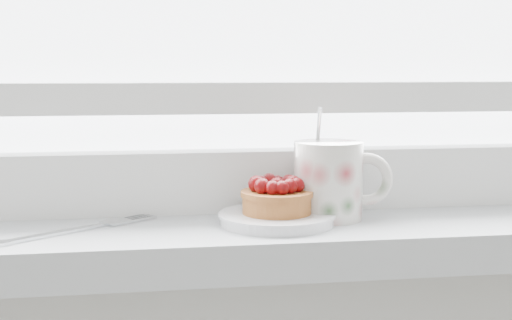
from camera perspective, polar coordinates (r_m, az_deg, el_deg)
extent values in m
cube|color=#B8BDBF|center=(0.77, -0.30, -6.41)|extent=(1.60, 0.20, 0.04)
cube|color=white|center=(0.83, -1.05, -1.57)|extent=(1.30, 0.05, 0.07)
cube|color=white|center=(0.82, -1.07, 5.00)|extent=(1.30, 0.04, 0.04)
cylinder|color=silver|center=(0.75, 1.67, -4.71)|extent=(0.12, 0.12, 0.01)
cylinder|color=brown|center=(0.75, 1.67, -3.38)|extent=(0.07, 0.07, 0.02)
cylinder|color=brown|center=(0.75, 1.68, -2.70)|extent=(0.08, 0.08, 0.01)
sphere|color=#460305|center=(0.75, 1.68, -2.00)|extent=(0.02, 0.02, 0.02)
sphere|color=#460305|center=(0.75, 2.98, -1.88)|extent=(0.02, 0.02, 0.02)
sphere|color=#460305|center=(0.76, 2.61, -1.77)|extent=(0.02, 0.02, 0.02)
sphere|color=#460305|center=(0.77, 1.70, -1.76)|extent=(0.01, 0.01, 0.01)
sphere|color=#460305|center=(0.76, 1.06, -1.72)|extent=(0.02, 0.02, 0.02)
sphere|color=#460305|center=(0.76, 0.36, -1.85)|extent=(0.02, 0.02, 0.02)
sphere|color=#460305|center=(0.75, 0.04, -1.93)|extent=(0.02, 0.02, 0.02)
sphere|color=#460305|center=(0.74, 0.50, -2.12)|extent=(0.02, 0.02, 0.02)
sphere|color=#460305|center=(0.73, 1.31, -2.25)|extent=(0.02, 0.02, 0.02)
sphere|color=#460305|center=(0.73, 2.09, -2.25)|extent=(0.02, 0.02, 0.02)
sphere|color=#460305|center=(0.74, 2.71, -2.14)|extent=(0.02, 0.02, 0.02)
sphere|color=#460305|center=(0.75, 3.31, -2.03)|extent=(0.02, 0.02, 0.02)
cylinder|color=silver|center=(0.78, 5.78, -1.64)|extent=(0.09, 0.09, 0.08)
cylinder|color=black|center=(0.77, 5.82, 1.20)|extent=(0.07, 0.07, 0.01)
torus|color=silver|center=(0.78, 8.80, -1.54)|extent=(0.06, 0.02, 0.06)
cylinder|color=silver|center=(0.79, 5.01, 2.37)|extent=(0.01, 0.02, 0.05)
cube|color=silver|center=(0.73, -16.52, -5.79)|extent=(0.09, 0.07, 0.00)
cube|color=silver|center=(0.76, -12.52, -5.13)|extent=(0.02, 0.02, 0.00)
cube|color=silver|center=(0.77, -11.08, -4.89)|extent=(0.04, 0.04, 0.00)
cube|color=silver|center=(0.78, -8.94, -4.70)|extent=(0.03, 0.02, 0.00)
cube|color=silver|center=(0.79, -9.22, -4.63)|extent=(0.03, 0.02, 0.00)
cube|color=silver|center=(0.79, -9.48, -4.56)|extent=(0.03, 0.02, 0.00)
cube|color=silver|center=(0.80, -9.75, -4.49)|extent=(0.03, 0.02, 0.00)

